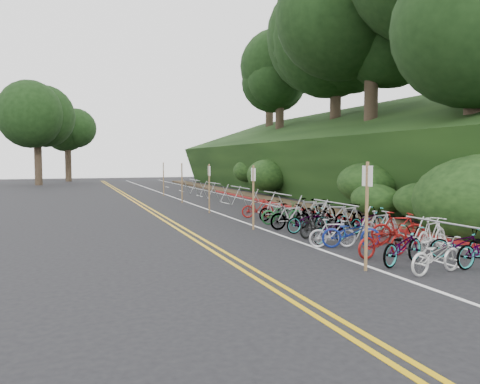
% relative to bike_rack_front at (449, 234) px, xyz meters
% --- Properties ---
extents(ground, '(120.00, 120.00, 0.00)m').
position_rel_bike_rack_front_xyz_m(ground, '(-3.03, 2.45, -0.83)').
color(ground, black).
rests_on(ground, ground).
extents(road_markings, '(7.47, 80.00, 0.01)m').
position_rel_bike_rack_front_xyz_m(road_markings, '(-2.40, 12.55, -0.82)').
color(road_markings, gold).
rests_on(road_markings, ground).
extents(red_curb, '(0.25, 28.00, 0.10)m').
position_rel_bike_rack_front_xyz_m(red_curb, '(2.67, 14.45, -0.78)').
color(red_curb, maroon).
rests_on(red_curb, ground).
extents(embankment, '(14.30, 48.14, 9.11)m').
position_rel_bike_rack_front_xyz_m(embankment, '(9.93, 21.49, 1.74)').
color(embankment, black).
rests_on(embankment, ground).
extents(tree_cluster, '(31.71, 53.42, 17.05)m').
position_rel_bike_rack_front_xyz_m(tree_cluster, '(6.73, 24.49, 9.85)').
color(tree_cluster, '#2D2319').
rests_on(tree_cluster, ground).
extents(bike_rack_front, '(1.11, 3.24, 1.10)m').
position_rel_bike_rack_front_xyz_m(bike_rack_front, '(0.00, 0.00, 0.00)').
color(bike_rack_front, '#939496').
rests_on(bike_rack_front, ground).
extents(bike_racks_rest, '(1.14, 23.00, 1.17)m').
position_rel_bike_rack_front_xyz_m(bike_racks_rest, '(-0.03, 15.45, 0.03)').
color(bike_racks_rest, '#939496').
rests_on(bike_racks_rest, ground).
extents(signpost_near, '(0.08, 0.40, 2.68)m').
position_rel_bike_rack_front_xyz_m(signpost_near, '(-2.36, 0.24, 0.70)').
color(signpost_near, brown).
rests_on(signpost_near, ground).
extents(signposts_rest, '(0.08, 18.40, 2.50)m').
position_rel_bike_rack_front_xyz_m(signposts_rest, '(-2.43, 16.45, 0.60)').
color(signposts_rest, brown).
rests_on(signposts_rest, ground).
extents(bike_front, '(0.82, 1.56, 0.90)m').
position_rel_bike_rack_front_xyz_m(bike_front, '(-1.52, 3.14, -0.38)').
color(bike_front, '#9E9EA3').
rests_on(bike_front, ground).
extents(bike_valet, '(3.45, 13.11, 1.07)m').
position_rel_bike_rack_front_xyz_m(bike_valet, '(-0.07, 4.40, -0.34)').
color(bike_valet, beige).
rests_on(bike_valet, ground).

